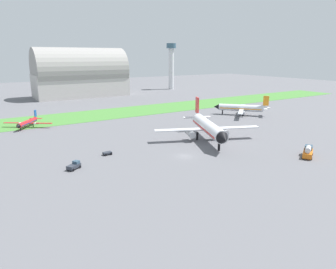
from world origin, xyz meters
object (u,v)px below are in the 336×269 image
object	(u,v)px
airplane_midfield_jet	(208,127)
pushback_tug_midfield	(74,166)
airplane_parked_jet_far	(242,108)
control_tower	(171,63)
airplane_taxiing_turboprop	(28,122)
fuel_truck_near_gate	(308,152)
baggage_cart_by_runway	(107,153)

from	to	relation	value
airplane_midfield_jet	pushback_tug_midfield	world-z (taller)	airplane_midfield_jet
pushback_tug_midfield	airplane_midfield_jet	bearing A→B (deg)	-29.78
airplane_midfield_jet	pushback_tug_midfield	xyz separation A→B (m)	(-46.22, -2.91, -3.71)
airplane_parked_jet_far	pushback_tug_midfield	bearing A→B (deg)	66.63
pushback_tug_midfield	control_tower	xyz separation A→B (m)	(124.51, 146.08, 21.37)
airplane_taxiing_turboprop	fuel_truck_near_gate	size ratio (longest dim) A/B	2.46
airplane_taxiing_turboprop	baggage_cart_by_runway	bearing A→B (deg)	51.43
airplane_taxiing_turboprop	control_tower	xyz separation A→B (m)	(127.11, 89.86, 20.11)
airplane_midfield_jet	control_tower	distance (m)	164.13
airplane_taxiing_turboprop	fuel_truck_near_gate	world-z (taller)	airplane_taxiing_turboprop
fuel_truck_near_gate	control_tower	size ratio (longest dim) A/B	0.18
airplane_taxiing_turboprop	fuel_truck_near_gate	xyz separation A→B (m)	(61.63, -82.43, -0.59)
fuel_truck_near_gate	airplane_parked_jet_far	bearing A→B (deg)	31.22
airplane_parked_jet_far	control_tower	world-z (taller)	control_tower
airplane_taxiing_turboprop	airplane_midfield_jet	bearing A→B (deg)	78.34
airplane_midfield_jet	fuel_truck_near_gate	size ratio (longest dim) A/B	5.04
control_tower	airplane_midfield_jet	bearing A→B (deg)	-118.67
airplane_parked_jet_far	fuel_truck_near_gate	xyz separation A→B (m)	(-30.07, -55.16, -1.93)
fuel_truck_near_gate	baggage_cart_by_runway	distance (m)	57.67
airplane_midfield_jet	baggage_cart_by_runway	distance (m)	35.27
airplane_parked_jet_far	fuel_truck_near_gate	distance (m)	62.86
airplane_parked_jet_far	fuel_truck_near_gate	world-z (taller)	airplane_parked_jet_far
airplane_midfield_jet	fuel_truck_near_gate	world-z (taller)	airplane_midfield_jet
airplane_parked_jet_far	airplane_midfield_jet	distance (m)	50.19
airplane_taxiing_turboprop	control_tower	bearing A→B (deg)	161.12
airplane_midfield_jet	baggage_cart_by_runway	bearing A→B (deg)	-72.55
fuel_truck_near_gate	baggage_cart_by_runway	xyz separation A→B (m)	(-47.69, 32.42, -1.01)
control_tower	airplane_parked_jet_far	bearing A→B (deg)	-106.82
fuel_truck_near_gate	control_tower	xyz separation A→B (m)	(65.48, 172.28, 20.70)
airplane_taxiing_turboprop	pushback_tug_midfield	bearing A→B (deg)	38.51
airplane_parked_jet_far	baggage_cart_by_runway	size ratio (longest dim) A/B	9.07
pushback_tug_midfield	airplane_taxiing_turboprop	bearing A→B (deg)	59.27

